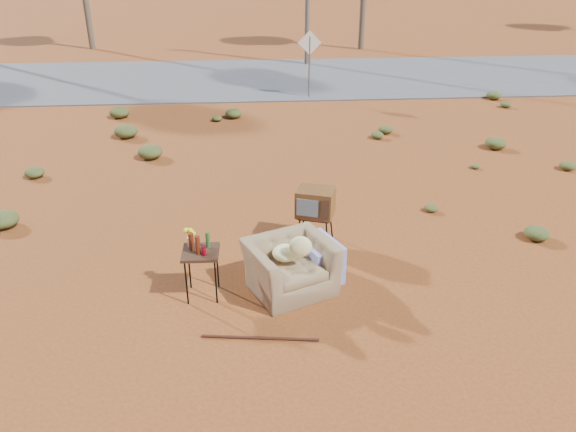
{
  "coord_description": "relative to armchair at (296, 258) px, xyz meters",
  "views": [
    {
      "loc": [
        -0.6,
        -6.69,
        4.86
      ],
      "look_at": [
        0.01,
        1.46,
        0.8
      ],
      "focal_mm": 35.0,
      "sensor_mm": 36.0,
      "label": 1
    }
  ],
  "objects": [
    {
      "name": "side_table",
      "position": [
        -1.45,
        -0.1,
        0.29
      ],
      "size": [
        0.54,
        0.54,
        1.07
      ],
      "rotation": [
        0.0,
        0.0,
        -0.02
      ],
      "color": "#392014",
      "rests_on": "ground"
    },
    {
      "name": "road_sign",
      "position": [
        1.43,
        11.39,
        1.0
      ],
      "size": [
        0.78,
        0.06,
        2.19
      ],
      "color": "brown",
      "rests_on": "ground"
    },
    {
      "name": "armchair",
      "position": [
        0.0,
        0.0,
        0.0
      ],
      "size": [
        1.59,
        1.41,
        1.07
      ],
      "rotation": [
        0.0,
        0.0,
        0.41
      ],
      "color": "olive",
      "rests_on": "ground"
    },
    {
      "name": "highway",
      "position": [
        -0.07,
        14.39,
        -0.48
      ],
      "size": [
        140.0,
        7.0,
        0.04
      ],
      "primitive_type": "cube",
      "color": "#565659",
      "rests_on": "ground"
    },
    {
      "name": "ground",
      "position": [
        -0.07,
        -0.61,
        -0.5
      ],
      "size": [
        140.0,
        140.0,
        0.0
      ],
      "primitive_type": "plane",
      "color": "brown",
      "rests_on": "ground"
    },
    {
      "name": "tv_unit",
      "position": [
        0.46,
        1.41,
        0.25
      ],
      "size": [
        0.75,
        0.67,
        1.01
      ],
      "rotation": [
        0.0,
        0.0,
        -0.33
      ],
      "color": "black",
      "rests_on": "ground"
    },
    {
      "name": "scrub_patch",
      "position": [
        -0.89,
        3.8,
        -0.36
      ],
      "size": [
        17.49,
        8.07,
        0.33
      ],
      "color": "#495123",
      "rests_on": "ground"
    },
    {
      "name": "rusty_bar",
      "position": [
        -0.59,
        -1.25,
        -0.48
      ],
      "size": [
        1.59,
        0.24,
        0.04
      ],
      "primitive_type": "cylinder",
      "rotation": [
        0.0,
        1.57,
        -0.13
      ],
      "color": "#451B12",
      "rests_on": "ground"
    }
  ]
}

